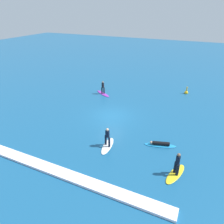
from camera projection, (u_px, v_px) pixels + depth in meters
ground_plane at (112, 116)px, 22.26m from camera, size 120.00×120.00×0.00m
surfer_on_white_board at (107, 141)px, 17.25m from camera, size 1.05×2.53×1.77m
surfer_on_blue_board at (160, 144)px, 17.49m from camera, size 2.73×1.35×0.39m
surfer_on_purple_board at (103, 90)px, 27.66m from camera, size 2.71×1.98×1.78m
surfer_on_yellow_board at (176, 170)px, 14.34m from camera, size 1.38×2.56×1.85m
marker_buoy at (186, 92)px, 27.96m from camera, size 0.49×0.49×1.08m
wave_crest at (57, 171)px, 14.69m from camera, size 16.75×0.90×0.18m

